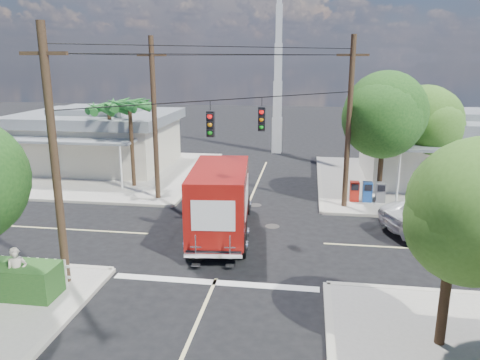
# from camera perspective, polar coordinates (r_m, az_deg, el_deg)

# --- Properties ---
(ground) EXTENTS (120.00, 120.00, 0.00)m
(ground) POSITION_cam_1_polar(r_m,az_deg,el_deg) (21.16, -0.80, -7.14)
(ground) COLOR black
(ground) RESTS_ON ground
(sidewalk_ne) EXTENTS (14.12, 14.12, 0.14)m
(sidewalk_ne) POSITION_cam_1_polar(r_m,az_deg,el_deg) (32.19, 22.01, -0.42)
(sidewalk_ne) COLOR #9C978D
(sidewalk_ne) RESTS_ON ground
(sidewalk_nw) EXTENTS (14.12, 14.12, 0.14)m
(sidewalk_nw) POSITION_cam_1_polar(r_m,az_deg,el_deg) (34.26, -16.03, 0.95)
(sidewalk_nw) COLOR #9C978D
(sidewalk_nw) RESTS_ON ground
(road_markings) EXTENTS (32.00, 32.00, 0.01)m
(road_markings) POSITION_cam_1_polar(r_m,az_deg,el_deg) (19.82, -1.49, -8.69)
(road_markings) COLOR beige
(road_markings) RESTS_ON ground
(building_ne) EXTENTS (11.80, 10.20, 4.50)m
(building_ne) POSITION_cam_1_polar(r_m,az_deg,el_deg) (33.18, 24.68, 3.71)
(building_ne) COLOR silver
(building_ne) RESTS_ON sidewalk_ne
(building_nw) EXTENTS (10.80, 10.20, 4.30)m
(building_nw) POSITION_cam_1_polar(r_m,az_deg,el_deg) (35.73, -16.89, 4.96)
(building_nw) COLOR beige
(building_nw) RESTS_ON sidewalk_nw
(radio_tower) EXTENTS (0.80, 0.80, 17.00)m
(radio_tower) POSITION_cam_1_polar(r_m,az_deg,el_deg) (39.54, 4.63, 11.41)
(radio_tower) COLOR silver
(radio_tower) RESTS_ON ground
(tree_ne_front) EXTENTS (4.21, 4.14, 6.66)m
(tree_ne_front) POSITION_cam_1_polar(r_m,az_deg,el_deg) (26.64, 17.24, 7.35)
(tree_ne_front) COLOR #422D1C
(tree_ne_front) RESTS_ON sidewalk_ne
(tree_ne_back) EXTENTS (3.77, 3.66, 5.82)m
(tree_ne_back) POSITION_cam_1_polar(r_m,az_deg,el_deg) (29.34, 21.58, 6.46)
(tree_ne_back) COLOR #422D1C
(tree_ne_back) RESTS_ON sidewalk_ne
(tree_se) EXTENTS (3.67, 3.54, 5.62)m
(tree_se) POSITION_cam_1_polar(r_m,az_deg,el_deg) (13.30, 24.86, -3.43)
(tree_se) COLOR #422D1C
(tree_se) RESTS_ON sidewalk_se
(palm_nw_front) EXTENTS (3.01, 3.08, 5.59)m
(palm_nw_front) POSITION_cam_1_polar(r_m,az_deg,el_deg) (29.06, -13.31, 8.72)
(palm_nw_front) COLOR #422D1C
(palm_nw_front) RESTS_ON sidewalk_nw
(palm_nw_back) EXTENTS (3.01, 3.08, 5.19)m
(palm_nw_back) POSITION_cam_1_polar(r_m,az_deg,el_deg) (31.25, -15.71, 8.27)
(palm_nw_back) COLOR #422D1C
(palm_nw_back) RESTS_ON sidewalk_nw
(utility_poles) EXTENTS (12.00, 10.68, 9.00)m
(utility_poles) POSITION_cam_1_polar(r_m,az_deg,el_deg) (21.76, -4.31, 6.21)
(utility_poles) COLOR #473321
(utility_poles) RESTS_ON ground
(vending_boxes) EXTENTS (1.90, 0.50, 1.10)m
(vending_boxes) POSITION_cam_1_polar(r_m,az_deg,el_deg) (26.78, 15.26, -1.39)
(vending_boxes) COLOR #AA1C11
(vending_boxes) RESTS_ON sidewalk_ne
(delivery_truck) EXTENTS (3.08, 7.76, 3.28)m
(delivery_truck) POSITION_cam_1_polar(r_m,az_deg,el_deg) (21.15, -2.34, -2.38)
(delivery_truck) COLOR black
(delivery_truck) RESTS_ON ground
(parked_car) EXTENTS (6.80, 4.90, 1.72)m
(parked_car) POSITION_cam_1_polar(r_m,az_deg,el_deg) (23.54, 24.26, -3.98)
(parked_car) COLOR silver
(parked_car) RESTS_ON ground
(pedestrian) EXTENTS (0.77, 0.69, 1.76)m
(pedestrian) POSITION_cam_1_polar(r_m,az_deg,el_deg) (17.26, -25.50, -10.21)
(pedestrian) COLOR #BDAF9F
(pedestrian) RESTS_ON sidewalk_sw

